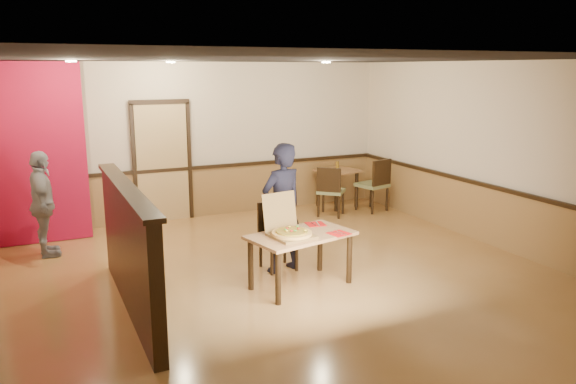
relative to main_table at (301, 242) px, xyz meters
name	(u,v)px	position (x,y,z in m)	size (l,w,h in m)	color
floor	(285,276)	(-0.05, 0.39, -0.58)	(7.00, 7.00, 0.00)	#B58146
ceiling	(284,59)	(-0.05, 0.39, 2.22)	(7.00, 7.00, 0.00)	black
wall_back	(205,141)	(-0.05, 3.89, 0.82)	(7.00, 7.00, 0.00)	beige
wall_right	(493,155)	(3.45, 0.39, 0.82)	(7.00, 7.00, 0.00)	beige
wainscot_back	(207,192)	(-0.05, 3.86, -0.13)	(7.00, 0.04, 0.90)	olive
chair_rail_back	(206,167)	(-0.05, 3.84, 0.34)	(7.00, 0.06, 0.06)	black
wainscot_right	(487,215)	(3.42, 0.39, -0.13)	(0.04, 7.00, 0.90)	olive
chair_rail_right	(488,186)	(3.40, 0.39, 0.34)	(0.06, 7.00, 0.06)	black
back_door	(162,163)	(-0.85, 3.85, 0.47)	(0.90, 0.06, 2.10)	tan
booth_partition	(129,247)	(-2.05, 0.19, 0.16)	(0.20, 3.10, 1.44)	black
red_accent_panel	(31,154)	(-2.95, 3.39, 0.82)	(1.60, 0.20, 2.78)	#A30B2C
spot_a	(71,61)	(-2.35, 2.19, 2.20)	(0.14, 0.14, 0.02)	#FFE6B2
spot_b	(171,62)	(-0.85, 2.89, 2.20)	(0.14, 0.14, 0.02)	#FFE6B2
spot_c	(326,62)	(1.35, 1.89, 2.20)	(0.14, 0.14, 0.02)	#FFE6B2
main_table	(301,242)	(0.00, 0.00, 0.00)	(1.41, 0.99, 0.69)	#AE7A49
diner_chair	(276,233)	(0.00, 0.76, -0.09)	(0.46, 0.46, 0.91)	olive
side_chair_left	(330,189)	(2.00, 2.84, -0.07)	(0.65, 0.65, 0.93)	olive
side_chair_right	(375,183)	(2.96, 2.81, -0.03)	(0.61, 0.61, 1.01)	olive
side_table	(337,178)	(2.49, 3.44, -0.01)	(0.83, 0.83, 0.74)	#AE7A49
diner	(282,208)	(0.02, 0.61, 0.29)	(0.64, 0.42, 1.74)	black
passerby	(43,204)	(-2.85, 2.61, 0.20)	(0.91, 0.38, 1.55)	#929199
pizza_box	(290,231)	(-0.17, -0.04, 0.17)	(0.54, 0.62, 0.50)	brown
pizza	(292,233)	(-0.17, -0.09, 0.16)	(0.49, 0.49, 0.03)	#E1AD51
napkin_near	(339,233)	(0.43, -0.19, 0.11)	(0.28, 0.28, 0.01)	red
napkin_far	(315,224)	(0.36, 0.30, 0.11)	(0.27, 0.27, 0.01)	red
condiment	(337,165)	(2.53, 3.52, 0.24)	(0.06, 0.06, 0.15)	#876218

